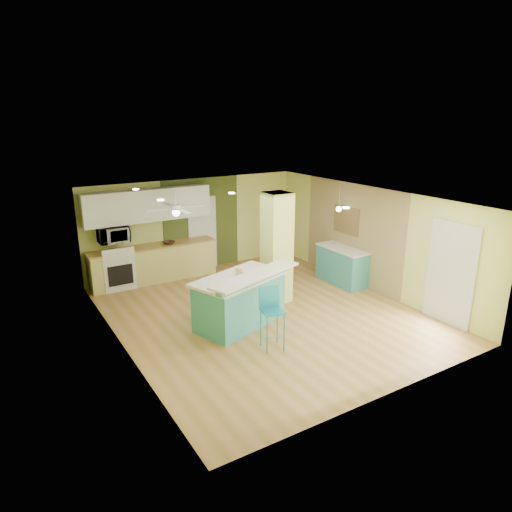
# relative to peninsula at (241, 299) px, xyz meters

# --- Properties ---
(floor) EXTENTS (6.00, 7.00, 0.01)m
(floor) POSITION_rel_peninsula_xyz_m (0.68, 0.19, -0.55)
(floor) COLOR olive
(floor) RESTS_ON ground
(ceiling) EXTENTS (6.00, 7.00, 0.01)m
(ceiling) POSITION_rel_peninsula_xyz_m (0.68, 0.19, 1.96)
(ceiling) COLOR white
(ceiling) RESTS_ON wall_back
(wall_back) EXTENTS (6.00, 0.01, 2.50)m
(wall_back) POSITION_rel_peninsula_xyz_m (0.68, 3.69, 0.71)
(wall_back) COLOR #CAD471
(wall_back) RESTS_ON floor
(wall_front) EXTENTS (6.00, 0.01, 2.50)m
(wall_front) POSITION_rel_peninsula_xyz_m (0.68, -3.32, 0.71)
(wall_front) COLOR #CAD471
(wall_front) RESTS_ON floor
(wall_left) EXTENTS (0.01, 7.00, 2.50)m
(wall_left) POSITION_rel_peninsula_xyz_m (-2.33, 0.19, 0.71)
(wall_left) COLOR #CAD471
(wall_left) RESTS_ON floor
(wall_right) EXTENTS (0.01, 7.00, 2.50)m
(wall_right) POSITION_rel_peninsula_xyz_m (3.68, 0.19, 0.71)
(wall_right) COLOR #CAD471
(wall_right) RESTS_ON floor
(wood_panel) EXTENTS (0.02, 3.40, 2.50)m
(wood_panel) POSITION_rel_peninsula_xyz_m (3.67, 0.79, 0.71)
(wood_panel) COLOR olive
(wood_panel) RESTS_ON floor
(olive_accent) EXTENTS (2.20, 0.02, 2.50)m
(olive_accent) POSITION_rel_peninsula_xyz_m (0.88, 3.67, 0.71)
(olive_accent) COLOR #435020
(olive_accent) RESTS_ON floor
(interior_door) EXTENTS (0.82, 0.05, 2.00)m
(interior_door) POSITION_rel_peninsula_xyz_m (0.88, 3.65, 0.46)
(interior_door) COLOR silver
(interior_door) RESTS_ON floor
(french_door) EXTENTS (0.04, 1.08, 2.10)m
(french_door) POSITION_rel_peninsula_xyz_m (3.65, -2.11, 0.51)
(french_door) COLOR silver
(french_door) RESTS_ON floor
(column) EXTENTS (0.55, 0.55, 2.50)m
(column) POSITION_rel_peninsula_xyz_m (1.33, 0.69, 0.71)
(column) COLOR #C5D562
(column) RESTS_ON floor
(kitchen_run) EXTENTS (3.25, 0.63, 0.94)m
(kitchen_run) POSITION_rel_peninsula_xyz_m (-0.62, 3.39, -0.07)
(kitchen_run) COLOR #CDC26B
(kitchen_run) RESTS_ON floor
(stove) EXTENTS (0.76, 0.66, 1.08)m
(stove) POSITION_rel_peninsula_xyz_m (-1.57, 3.38, -0.08)
(stove) COLOR silver
(stove) RESTS_ON floor
(upper_cabinets) EXTENTS (3.20, 0.34, 0.80)m
(upper_cabinets) POSITION_rel_peninsula_xyz_m (-0.62, 3.51, 1.41)
(upper_cabinets) COLOR white
(upper_cabinets) RESTS_ON wall_back
(microwave) EXTENTS (0.70, 0.48, 0.39)m
(microwave) POSITION_rel_peninsula_xyz_m (-1.57, 3.39, 0.81)
(microwave) COLOR silver
(microwave) RESTS_ON wall_back
(ceiling_fan) EXTENTS (1.41, 1.41, 0.61)m
(ceiling_fan) POSITION_rel_peninsula_xyz_m (-0.42, 2.19, 1.53)
(ceiling_fan) COLOR silver
(ceiling_fan) RESTS_ON ceiling
(pendant_lamp) EXTENTS (0.14, 0.14, 0.69)m
(pendant_lamp) POSITION_rel_peninsula_xyz_m (3.33, 0.94, 1.34)
(pendant_lamp) COLOR silver
(pendant_lamp) RESTS_ON ceiling
(wall_decor) EXTENTS (0.03, 0.90, 0.70)m
(wall_decor) POSITION_rel_peninsula_xyz_m (3.64, 0.99, 1.01)
(wall_decor) COLOR brown
(wall_decor) RESTS_ON wood_panel
(peninsula) EXTENTS (2.33, 1.77, 1.18)m
(peninsula) POSITION_rel_peninsula_xyz_m (0.00, 0.00, 0.00)
(peninsula) COLOR teal
(peninsula) RESTS_ON floor
(bar_stool) EXTENTS (0.46, 0.46, 1.17)m
(bar_stool) POSITION_rel_peninsula_xyz_m (-0.00, -1.12, 0.24)
(bar_stool) COLOR teal
(bar_stool) RESTS_ON floor
(side_counter) EXTENTS (0.61, 1.43, 0.92)m
(side_counter) POSITION_rel_peninsula_xyz_m (3.38, 0.77, -0.08)
(side_counter) COLOR teal
(side_counter) RESTS_ON floor
(fruit_bowl) EXTENTS (0.38, 0.38, 0.07)m
(fruit_bowl) POSITION_rel_peninsula_xyz_m (-0.23, 3.30, 0.43)
(fruit_bowl) COLOR #342015
(fruit_bowl) RESTS_ON kitchen_run
(canister) EXTENTS (0.15, 0.15, 0.19)m
(canister) POSITION_rel_peninsula_xyz_m (0.01, 0.07, 0.57)
(canister) COLOR gold
(canister) RESTS_ON peninsula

